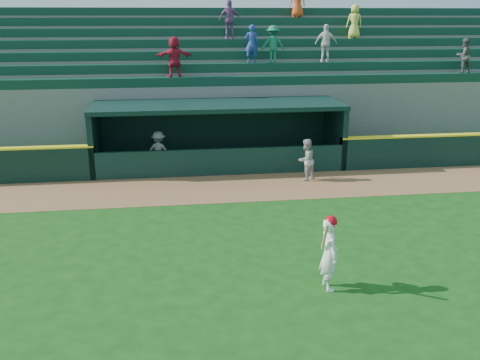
{
  "coord_description": "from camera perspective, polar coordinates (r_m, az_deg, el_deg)",
  "views": [
    {
      "loc": [
        -1.9,
        -12.24,
        5.6
      ],
      "look_at": [
        0.0,
        1.6,
        1.3
      ],
      "focal_mm": 40.0,
      "sensor_mm": 36.0,
      "label": 1
    }
  ],
  "objects": [
    {
      "name": "ground",
      "position": [
        13.59,
        0.92,
        -7.22
      ],
      "size": [
        120.0,
        120.0,
        0.0
      ],
      "primitive_type": "plane",
      "color": "#144611",
      "rests_on": "ground"
    },
    {
      "name": "warning_track",
      "position": [
        18.13,
        -1.42,
        -0.87
      ],
      "size": [
        40.0,
        3.0,
        0.01
      ],
      "primitive_type": "cube",
      "color": "brown",
      "rests_on": "ground"
    },
    {
      "name": "dugout_player_front",
      "position": [
        18.97,
        7.04,
        2.15
      ],
      "size": [
        0.92,
        0.89,
        1.49
      ],
      "primitive_type": "imported",
      "rotation": [
        0.0,
        0.0,
        3.8
      ],
      "color": "#A9A9A3",
      "rests_on": "ground"
    },
    {
      "name": "dugout_player_inside",
      "position": [
        20.29,
        -8.65,
        3.08
      ],
      "size": [
        1.07,
        0.78,
        1.5
      ],
      "primitive_type": "imported",
      "rotation": [
        0.0,
        0.0,
        2.89
      ],
      "color": "#A4A49E",
      "rests_on": "ground"
    },
    {
      "name": "dugout",
      "position": [
        20.77,
        -2.41,
        5.31
      ],
      "size": [
        9.4,
        2.8,
        2.46
      ],
      "color": "slate",
      "rests_on": "ground"
    },
    {
      "name": "stands",
      "position": [
        25.08,
        -3.42,
        9.73
      ],
      "size": [
        34.5,
        6.26,
        7.06
      ],
      "color": "slate",
      "rests_on": "ground"
    },
    {
      "name": "batter_at_plate",
      "position": [
        11.49,
        9.49,
        -7.6
      ],
      "size": [
        0.47,
        0.79,
        1.68
      ],
      "color": "white",
      "rests_on": "ground"
    }
  ]
}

